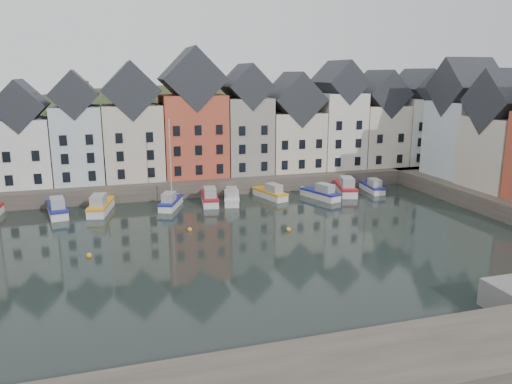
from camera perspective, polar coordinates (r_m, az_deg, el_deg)
name	(u,v)px	position (r m, az deg, el deg)	size (l,w,h in m)	color
ground	(247,253)	(46.63, -1.06, -6.93)	(260.00, 260.00, 0.00)	black
far_quay	(192,178)	(74.62, -7.36, 1.55)	(90.00, 16.00, 2.00)	#433D33
hillside	(173,244)	(104.54, -9.45, -5.84)	(153.60, 70.40, 64.00)	#232E17
far_terrace	(215,126)	(72.05, -4.74, 7.54)	(72.37, 8.16, 17.78)	beige
right_terrace	(507,134)	(69.70, 26.80, 5.99)	(8.30, 24.25, 16.36)	silver
mooring_buoys	(194,237)	(50.68, -7.09, -5.17)	(20.50, 5.50, 0.50)	orange
boat_b	(57,209)	(62.85, -21.75, -1.81)	(2.97, 6.64, 2.46)	silver
boat_c	(100,206)	(62.32, -17.35, -1.56)	(3.40, 6.94, 2.56)	silver
boat_d	(171,202)	(62.48, -9.75, -1.13)	(3.84, 6.06, 11.10)	silver
boat_e	(210,198)	(63.84, -5.31, -0.67)	(2.81, 6.52, 2.42)	silver
boat_f	(232,197)	(64.05, -2.79, -0.62)	(3.21, 6.26, 2.30)	silver
boat_g	(271,193)	(66.20, 1.70, -0.15)	(3.48, 6.18, 2.27)	silver
boat_h	(321,194)	(66.55, 7.45, -0.17)	(3.86, 6.32, 2.32)	silver
boat_i	(346,188)	(69.90, 10.20, 0.47)	(3.97, 7.29, 2.67)	silver
boat_j	(372,187)	(71.78, 13.17, 0.53)	(2.32, 5.68, 2.12)	silver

